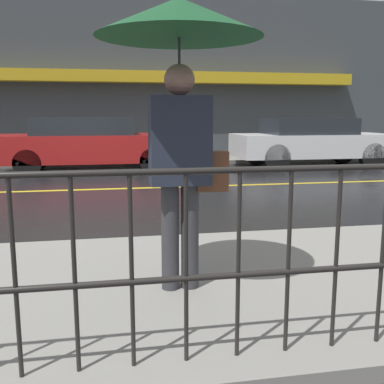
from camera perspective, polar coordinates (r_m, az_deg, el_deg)
ground_plane at (r=8.92m, az=-12.56°, el=0.30°), size 80.00×80.00×0.00m
sidewalk_near at (r=3.68m, az=-15.29°, el=-12.55°), size 28.00×2.84×0.11m
sidewalk_far at (r=13.80m, az=-11.92°, el=3.83°), size 28.00×1.92×0.11m
lane_marking at (r=8.91m, az=-12.56°, el=0.33°), size 25.20×0.12×0.01m
building_storefront at (r=14.86m, az=-12.19°, el=14.17°), size 28.00×0.85×5.25m
railing_foreground at (r=2.35m, az=-18.30°, el=-7.38°), size 12.00×0.04×1.06m
pedestrian at (r=3.34m, az=-1.56°, el=17.11°), size 1.20×1.20×2.13m
car_red at (r=11.68m, az=-12.79°, el=6.03°), size 4.69×1.75×1.37m
car_white at (r=12.92m, az=14.93°, el=6.25°), size 4.35×1.76×1.34m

